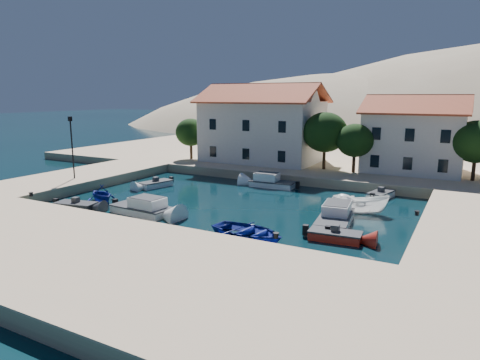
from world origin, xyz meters
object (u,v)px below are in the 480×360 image
object	(u,v)px
cabin_cruiser_south	(141,208)
rowboat_south	(248,237)
building_left	(263,122)
lamppost	(72,141)
boat_east	(360,214)
building_mid	(415,133)
cabin_cruiser_east	(335,218)

from	to	relation	value
cabin_cruiser_south	rowboat_south	size ratio (longest dim) A/B	1.00
building_left	lamppost	size ratio (longest dim) A/B	2.36
boat_east	cabin_cruiser_south	bearing A→B (deg)	100.95
building_left	lamppost	xyz separation A→B (m)	(-11.50, -20.00, -1.18)
building_left	building_mid	xyz separation A→B (m)	(18.00, 1.00, -0.71)
cabin_cruiser_east	rowboat_south	bearing A→B (deg)	135.83
building_mid	cabin_cruiser_east	size ratio (longest dim) A/B	1.82
lamppost	boat_east	xyz separation A→B (m)	(27.77, 4.20, -4.75)
lamppost	rowboat_south	xyz separation A→B (m)	(22.62, -5.25, -4.75)
cabin_cruiser_east	cabin_cruiser_south	bearing A→B (deg)	100.10
lamppost	boat_east	world-z (taller)	lamppost
building_mid	cabin_cruiser_east	bearing A→B (deg)	-97.40
rowboat_south	boat_east	distance (m)	10.76
building_left	cabin_cruiser_east	world-z (taller)	building_left
building_mid	boat_east	xyz separation A→B (m)	(-1.73, -16.80, -5.22)
building_mid	cabin_cruiser_east	world-z (taller)	building_mid
lamppost	rowboat_south	distance (m)	23.70
lamppost	cabin_cruiser_south	world-z (taller)	lamppost
building_mid	boat_east	size ratio (longest dim) A/B	2.36
cabin_cruiser_east	boat_east	xyz separation A→B (m)	(0.94, 3.73, -0.48)
rowboat_south	boat_east	size ratio (longest dim) A/B	1.17
building_mid	building_left	bearing A→B (deg)	-176.82
building_mid	rowboat_south	world-z (taller)	building_mid
building_left	boat_east	bearing A→B (deg)	-44.17
cabin_cruiser_south	cabin_cruiser_east	size ratio (longest dim) A/B	0.91
lamppost	boat_east	distance (m)	28.49
building_left	building_mid	world-z (taller)	building_left
cabin_cruiser_south	boat_east	world-z (taller)	cabin_cruiser_south
lamppost	rowboat_south	bearing A→B (deg)	-13.06
building_left	building_mid	bearing A→B (deg)	3.18
lamppost	cabin_cruiser_east	bearing A→B (deg)	1.00
building_mid	cabin_cruiser_south	xyz separation A→B (m)	(-17.05, -25.16, -4.75)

